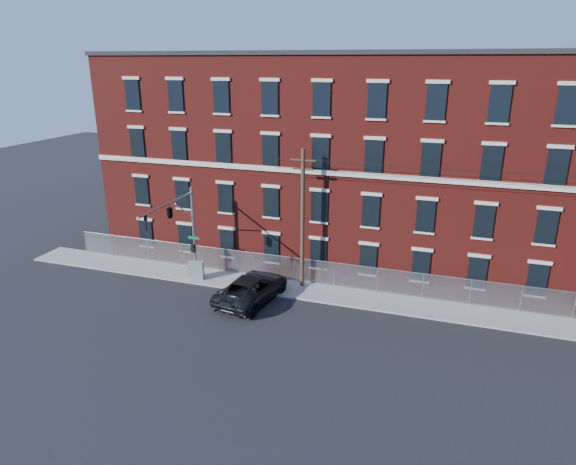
% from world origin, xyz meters
% --- Properties ---
extents(ground, '(140.00, 140.00, 0.00)m').
position_xyz_m(ground, '(0.00, 0.00, 0.00)').
color(ground, black).
rests_on(ground, ground).
extents(sidewalk, '(65.00, 3.00, 0.12)m').
position_xyz_m(sidewalk, '(12.00, 5.00, 0.06)').
color(sidewalk, '#999690').
rests_on(sidewalk, ground).
extents(mill_building, '(55.30, 14.32, 16.30)m').
position_xyz_m(mill_building, '(12.00, 13.93, 8.15)').
color(mill_building, '#611610').
rests_on(mill_building, ground).
extents(chain_link_fence, '(59.06, 0.06, 1.85)m').
position_xyz_m(chain_link_fence, '(12.00, 6.30, 1.06)').
color(chain_link_fence, '#A5A8AD').
rests_on(chain_link_fence, ground).
extents(traffic_signal_mast, '(0.90, 6.75, 7.00)m').
position_xyz_m(traffic_signal_mast, '(-6.00, 2.18, 5.39)').
color(traffic_signal_mast, '#9EA0A5').
rests_on(traffic_signal_mast, ground).
extents(utility_pole_near, '(1.80, 0.28, 10.00)m').
position_xyz_m(utility_pole_near, '(2.00, 5.60, 5.34)').
color(utility_pole_near, '#402E20').
rests_on(utility_pole_near, ground).
extents(pickup_truck, '(3.89, 6.81, 1.79)m').
position_xyz_m(pickup_truck, '(-0.64, 2.50, 0.90)').
color(pickup_truck, black).
rests_on(pickup_truck, ground).
extents(utility_cabinet, '(1.20, 0.84, 1.35)m').
position_xyz_m(utility_cabinet, '(-5.84, 4.20, 0.80)').
color(utility_cabinet, gray).
rests_on(utility_cabinet, sidewalk).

